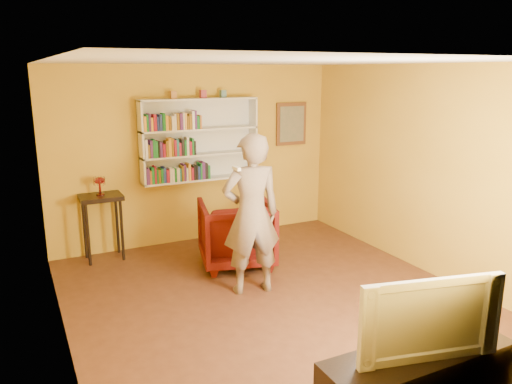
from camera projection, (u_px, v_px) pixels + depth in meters
room_shell at (274, 217)px, 5.57m from camera, size 5.30×5.80×2.88m
bookshelf at (198, 140)px, 7.53m from camera, size 1.80×0.29×1.23m
books_row_lower at (179, 173)px, 7.39m from camera, size 0.97×0.19×0.26m
books_row_middle at (169, 148)px, 7.24m from camera, size 0.75×0.18×0.27m
books_row_upper at (172, 122)px, 7.18m from camera, size 0.85×0.19×0.27m
ornament_left at (173, 95)px, 7.15m from camera, size 0.08×0.08×0.11m
ornament_centre at (203, 94)px, 7.34m from camera, size 0.09×0.09×0.12m
ornament_right at (223, 94)px, 7.48m from camera, size 0.08×0.08×0.11m
framed_painting at (291, 124)px, 8.25m from camera, size 0.55×0.05×0.70m
console_table at (101, 206)px, 6.93m from camera, size 0.57×0.44×0.93m
ruby_lustre at (99, 182)px, 6.85m from camera, size 0.16×0.16×0.25m
armchair at (236, 233)px, 6.82m from camera, size 1.17×1.19×0.90m
person at (251, 215)px, 5.85m from camera, size 0.76×0.56×1.93m
game_remote at (237, 168)px, 5.32m from camera, size 0.04×0.15×0.04m
television at (423, 314)px, 3.65m from camera, size 1.11×0.39×0.63m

